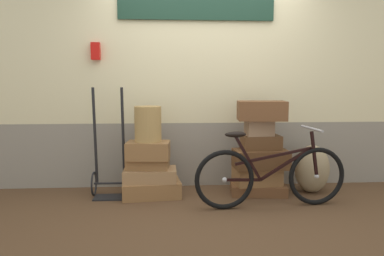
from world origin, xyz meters
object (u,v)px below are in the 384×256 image
Objects in this scene: suitcase_1 at (150,175)px; suitcase_5 at (257,176)px; suitcase_2 at (148,163)px; suitcase_4 at (258,189)px; suitcase_6 at (261,159)px; bicycle at (271,176)px; suitcase_9 at (262,111)px; suitcase_0 at (151,188)px; suitcase_8 at (259,128)px; wicker_basket at (148,124)px; burlap_sack at (312,169)px; luggage_trolley at (110,171)px; suitcase_3 at (148,150)px; suitcase_7 at (261,142)px.

suitcase_5 is (1.23, 0.01, -0.03)m from suitcase_1.
suitcase_2 is 0.75× the size of suitcase_4.
bicycle reaches higher than suitcase_6.
suitcase_6 is 1.13× the size of suitcase_9.
suitcase_0 is at bearing -21.39° from suitcase_2.
suitcase_4 is 2.04× the size of suitcase_8.
suitcase_2 is 1.18× the size of wicker_basket.
suitcase_0 is at bearing -175.89° from suitcase_9.
suitcase_0 is at bearing -178.94° from burlap_sack.
suitcase_2 is 0.45m from luggage_trolley.
suitcase_5 is (1.25, -0.01, -0.16)m from suitcase_2.
suitcase_4 is at bearing 64.78° from suitcase_8.
suitcase_2 is at bearing 106.44° from suitcase_3.
wicker_basket is (-0.03, -0.00, 0.74)m from suitcase_0.
suitcase_7 reaches higher than suitcase_1.
suitcase_9 is at bearing -46.33° from suitcase_5.
suitcase_4 is 0.68m from burlap_sack.
suitcase_1 is at bearing -175.58° from suitcase_9.
suitcase_9 reaches higher than suitcase_2.
luggage_trolley is 1.79m from bicycle.
suitcase_4 is at bearing -1.18° from luggage_trolley.
wicker_basket is (-0.00, 0.01, 0.29)m from suitcase_3.
suitcase_3 is 0.51m from luggage_trolley.
suitcase_5 is at bearing 146.68° from suitcase_8.
suitcase_5 is 1.39m from wicker_basket.
wicker_basket is (-1.27, 0.02, 0.41)m from suitcase_6.
suitcase_7 is 0.37m from suitcase_9.
suitcase_3 reaches higher than suitcase_0.
suitcase_5 is at bearing -1.64° from luggage_trolley.
suitcase_5 is 0.32× the size of bicycle.
suitcase_2 is 0.77× the size of suitcase_6.
suitcase_6 is at bearing 4.39° from suitcase_3.
suitcase_8 is 0.19× the size of bicycle.
wicker_basket is (-1.26, -0.00, 0.05)m from suitcase_8.
bicycle is at bearing -92.60° from suitcase_6.
suitcase_2 is at bearing 146.26° from suitcase_0.
suitcase_7 is at bearing -1.19° from luggage_trolley.
luggage_trolley is at bearing -175.09° from suitcase_4.
suitcase_8 is 0.82m from burlap_sack.
bicycle is (1.28, -0.44, -0.49)m from wicker_basket.
suitcase_8 is at bearing 5.40° from suitcase_2.
luggage_trolley is (-1.73, 0.04, -0.31)m from suitcase_7.
suitcase_7 is at bearing 6.35° from suitcase_3.
suitcase_8 reaches higher than suitcase_2.
suitcase_8 is at bearing -34.64° from suitcase_5.
wicker_basket is at bearing 175.91° from suitcase_6.
bicycle is (-0.63, -0.48, 0.05)m from burlap_sack.
burlap_sack reaches higher than suitcase_4.
suitcase_8 is 0.78× the size of wicker_basket.
suitcase_7 is at bearing 6.27° from suitcase_2.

